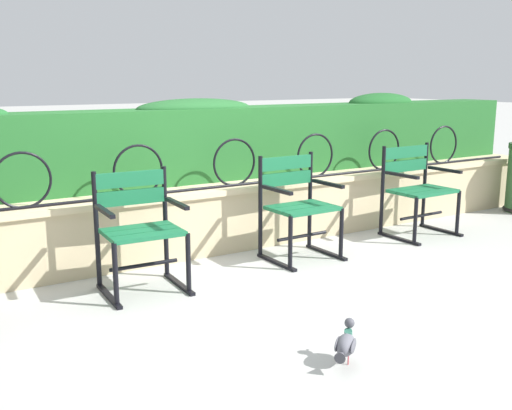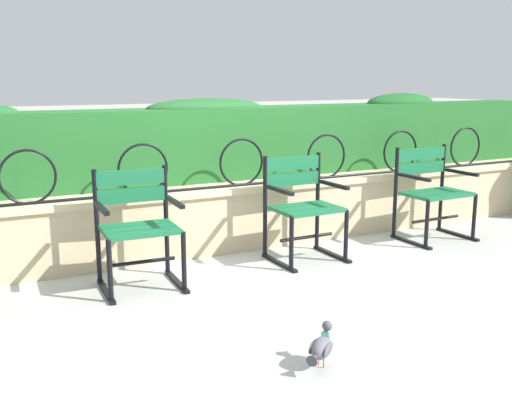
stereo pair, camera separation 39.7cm
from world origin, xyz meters
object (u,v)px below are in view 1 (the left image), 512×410
at_px(park_chair_rightmost, 417,187).
at_px(park_chair_centre_right, 297,204).
at_px(park_chair_centre_left, 139,227).
at_px(pigeon_near_chairs, 346,344).

bearing_deg(park_chair_rightmost, park_chair_centre_right, -179.46).
bearing_deg(park_chair_centre_right, park_chair_centre_left, -177.84).
distance_m(park_chair_rightmost, pigeon_near_chairs, 2.97).
bearing_deg(pigeon_near_chairs, park_chair_centre_right, 61.97).
height_order(park_chair_centre_left, park_chair_rightmost, park_chair_rightmost).
relative_size(park_chair_centre_left, pigeon_near_chairs, 3.46).
xyz_separation_m(park_chair_centre_right, pigeon_near_chairs, (-0.93, -1.75, -0.35)).
xyz_separation_m(park_chair_centre_left, park_chair_centre_right, (1.43, 0.05, 0.00)).
bearing_deg(park_chair_centre_right, pigeon_near_chairs, -118.03).
distance_m(park_chair_centre_left, park_chair_centre_right, 1.43).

